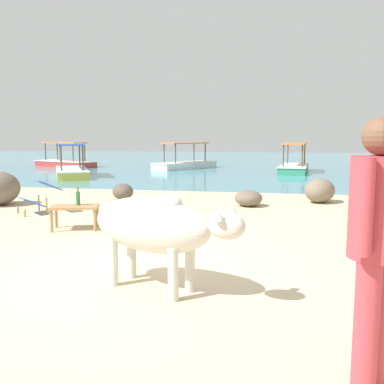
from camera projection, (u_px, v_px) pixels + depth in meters
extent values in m
cube|color=#CCB78E|center=(135.00, 270.00, 4.86)|extent=(18.00, 14.00, 0.04)
cube|color=teal|center=(246.00, 162.00, 26.30)|extent=(60.00, 36.00, 0.03)
cylinder|color=beige|center=(190.00, 267.00, 4.09)|extent=(0.10, 0.10, 0.50)
cylinder|color=beige|center=(173.00, 274.00, 3.86)|extent=(0.10, 0.10, 0.50)
cylinder|color=beige|center=(132.00, 255.00, 4.50)|extent=(0.10, 0.10, 0.50)
cylinder|color=beige|center=(113.00, 261.00, 4.26)|extent=(0.10, 0.10, 0.50)
ellipsoid|color=beige|center=(150.00, 225.00, 4.13)|extent=(1.46, 0.99, 0.55)
ellipsoid|color=beige|center=(226.00, 225.00, 3.66)|extent=(0.42, 0.34, 0.25)
cone|color=beige|center=(233.00, 211.00, 3.75)|extent=(0.12, 0.12, 0.09)
cone|color=beige|center=(219.00, 215.00, 3.54)|extent=(0.12, 0.12, 0.09)
ellipsoid|color=beige|center=(170.00, 203.00, 3.97)|extent=(0.32, 0.30, 0.18)
cube|color=#A37A4C|center=(75.00, 207.00, 6.86)|extent=(0.86, 0.65, 0.04)
cylinder|color=#A37A4C|center=(97.00, 216.00, 7.10)|extent=(0.05, 0.05, 0.36)
cylinder|color=#A37A4C|center=(95.00, 220.00, 6.74)|extent=(0.05, 0.05, 0.36)
cylinder|color=#A37A4C|center=(56.00, 217.00, 7.02)|extent=(0.05, 0.05, 0.36)
cylinder|color=#A37A4C|center=(51.00, 221.00, 6.67)|extent=(0.05, 0.05, 0.36)
cylinder|color=#2D6B38|center=(78.00, 198.00, 6.91)|extent=(0.07, 0.07, 0.22)
cylinder|color=#2D6B38|center=(78.00, 190.00, 6.89)|extent=(0.03, 0.03, 0.06)
cylinder|color=red|center=(78.00, 188.00, 6.89)|extent=(0.03, 0.03, 0.02)
cylinder|color=#A37A4C|center=(25.00, 213.00, 7.96)|extent=(0.04, 0.04, 0.14)
cylinder|color=#A37A4C|center=(18.00, 210.00, 8.38)|extent=(0.04, 0.04, 0.14)
cylinder|color=#A37A4C|center=(47.00, 206.00, 8.19)|extent=(0.04, 0.04, 0.34)
cylinder|color=#A37A4C|center=(39.00, 203.00, 8.61)|extent=(0.04, 0.04, 0.34)
cube|color=#3D66C6|center=(32.00, 202.00, 8.27)|extent=(0.67, 0.67, 0.21)
cube|color=#3D66C6|center=(47.00, 185.00, 8.41)|extent=(0.70, 0.69, 0.23)
cylinder|color=#CC3D47|center=(377.00, 321.00, 2.51)|extent=(0.14, 0.14, 0.82)
cylinder|color=#CC3D47|center=(366.00, 331.00, 2.38)|extent=(0.14, 0.14, 0.82)
cylinder|color=#CC3D47|center=(378.00, 208.00, 2.36)|extent=(0.32, 0.32, 0.58)
cylinder|color=#CC3D47|center=(365.00, 207.00, 2.20)|extent=(0.09, 0.09, 0.52)
sphere|color=brown|center=(383.00, 136.00, 2.30)|extent=(0.22, 0.22, 0.22)
ellipsoid|color=#756651|center=(320.00, 191.00, 9.73)|extent=(0.96, 1.04, 0.56)
ellipsoid|color=#6B5B4C|center=(248.00, 198.00, 9.23)|extent=(0.72, 0.75, 0.36)
ellipsoid|color=brown|center=(123.00, 191.00, 10.23)|extent=(0.75, 0.76, 0.39)
cube|color=white|center=(185.00, 166.00, 20.87)|extent=(2.82, 3.64, 0.28)
cube|color=white|center=(185.00, 162.00, 20.85)|extent=(2.91, 3.73, 0.04)
cylinder|color=brown|center=(194.00, 153.00, 21.84)|extent=(0.06, 0.06, 0.95)
cylinder|color=brown|center=(205.00, 153.00, 21.32)|extent=(0.06, 0.06, 0.95)
cylinder|color=brown|center=(164.00, 154.00, 20.25)|extent=(0.06, 0.06, 0.95)
cylinder|color=brown|center=(175.00, 154.00, 19.74)|extent=(0.06, 0.06, 0.95)
cube|color=orange|center=(185.00, 143.00, 20.72)|extent=(2.12, 2.64, 0.06)
cube|color=gold|center=(72.00, 173.00, 16.52)|extent=(2.69, 3.69, 0.28)
cube|color=white|center=(71.00, 169.00, 16.50)|extent=(2.78, 3.78, 0.04)
cylinder|color=brown|center=(83.00, 159.00, 15.54)|extent=(0.06, 0.06, 0.95)
cylinder|color=brown|center=(61.00, 159.00, 15.30)|extent=(0.06, 0.06, 0.95)
cylinder|color=brown|center=(80.00, 156.00, 17.58)|extent=(0.06, 0.06, 0.95)
cylinder|color=brown|center=(60.00, 156.00, 17.34)|extent=(0.06, 0.06, 0.95)
cube|color=#3D66C6|center=(71.00, 144.00, 16.37)|extent=(2.03, 2.66, 0.06)
cube|color=#C63833|center=(65.00, 164.00, 22.03)|extent=(3.74, 2.42, 0.28)
cube|color=white|center=(65.00, 161.00, 22.01)|extent=(3.83, 2.49, 0.04)
cylinder|color=brown|center=(45.00, 152.00, 22.23)|extent=(0.06, 0.06, 0.95)
cylinder|color=brown|center=(57.00, 152.00, 22.86)|extent=(0.06, 0.06, 0.95)
cylinder|color=brown|center=(73.00, 153.00, 21.04)|extent=(0.06, 0.06, 0.95)
cylinder|color=brown|center=(85.00, 153.00, 21.68)|extent=(0.06, 0.06, 0.95)
cube|color=orange|center=(64.00, 143.00, 21.89)|extent=(2.69, 1.84, 0.06)
cube|color=#338E66|center=(294.00, 169.00, 18.65)|extent=(1.52, 3.70, 0.28)
cube|color=white|center=(294.00, 165.00, 18.63)|extent=(1.58, 3.78, 0.04)
cylinder|color=brown|center=(302.00, 156.00, 17.43)|extent=(0.06, 0.06, 0.95)
cylinder|color=brown|center=(283.00, 156.00, 17.66)|extent=(0.06, 0.06, 0.95)
cylinder|color=brown|center=(305.00, 154.00, 19.48)|extent=(0.06, 0.06, 0.95)
cylinder|color=brown|center=(288.00, 154.00, 19.71)|extent=(0.06, 0.06, 0.95)
cube|color=orange|center=(295.00, 144.00, 18.50)|extent=(1.23, 2.61, 0.06)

